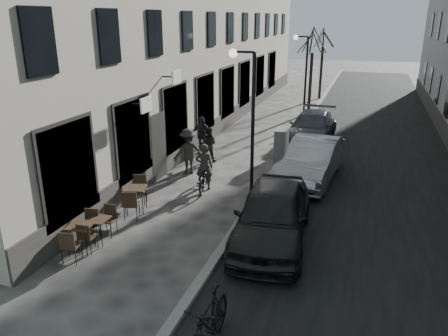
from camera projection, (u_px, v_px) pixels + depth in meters
The scene contains 20 objects.
ground at pixel (184, 295), 10.05m from camera, with size 120.00×120.00×0.00m, color #34312F.
road at pixel (370, 137), 23.24m from camera, with size 7.30×60.00×0.00m, color black.
kerb at pixel (301, 130), 24.31m from camera, with size 0.25×60.00×0.12m, color slate.
streetlamp_near at pixel (248, 109), 14.44m from camera, with size 0.90×0.28×5.09m.
streetlamp_far at pixel (303, 70), 25.19m from camera, with size 0.90×0.28×5.09m.
tree_near at pixel (313, 40), 27.37m from camera, with size 2.40×2.40×5.70m.
tree_far at pixel (324, 36), 32.75m from camera, with size 2.40×2.40×5.70m.
bistro_set_a at pixel (81, 235), 11.81m from camera, with size 0.73×1.59×0.91m.
bistro_set_b at pixel (98, 228), 12.29m from camera, with size 0.61×1.46×0.86m.
bistro_set_c at pixel (135, 197), 14.24m from camera, with size 0.93×1.72×0.98m.
utility_cabinet at pixel (281, 144), 19.44m from camera, with size 0.50×0.91×1.37m, color slate.
bicycle at pixel (204, 175), 16.09m from camera, with size 0.71×2.03×1.06m, color black.
cyclist_rider at pixel (204, 167), 15.98m from camera, with size 0.63×0.42×1.74m, color #2B2925.
pedestrian_near at pixel (208, 144), 19.14m from camera, with size 0.74×0.58×1.52m, color #262421.
pedestrian_mid at pixel (188, 151), 17.55m from camera, with size 1.21×0.70×1.87m, color #2B2826.
pedestrian_far at pixel (202, 135), 20.24m from camera, with size 1.02×0.42×1.74m, color black.
car_near at pixel (272, 215), 12.19m from camera, with size 1.96×4.86×1.66m, color black.
car_mid at pixel (312, 160), 16.89m from camera, with size 1.71×4.89×1.61m, color #9B9FA3.
car_far at pixel (312, 127), 22.11m from camera, with size 2.11×5.19×1.51m, color #3A3C44.
moped at pixel (209, 324), 8.14m from camera, with size 0.59×2.08×1.25m, color black.
Camera 1 is at (3.57, -7.80, 6.06)m, focal length 35.00 mm.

